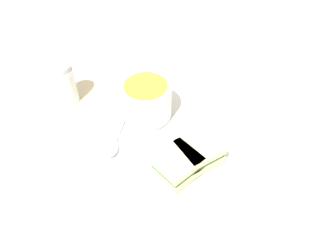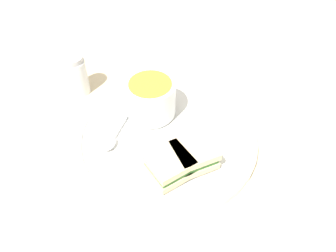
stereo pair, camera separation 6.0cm
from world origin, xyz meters
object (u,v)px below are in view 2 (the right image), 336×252
object	(u,v)px
spoon	(111,141)
salt_shaker	(76,75)
sandwich_half_far	(196,153)
soup_bowl	(151,98)
sandwich_half_near	(170,165)

from	to	relation	value
spoon	salt_shaker	xyz separation A→B (m)	(-0.02, -0.19, 0.02)
sandwich_half_far	salt_shaker	xyz separation A→B (m)	(0.09, -0.31, 0.01)
soup_bowl	sandwich_half_near	distance (m)	0.15
sandwich_half_near	sandwich_half_far	bearing A→B (deg)	175.14
soup_bowl	sandwich_half_far	world-z (taller)	soup_bowl
soup_bowl	spoon	xyz separation A→B (m)	(0.11, 0.03, -0.03)
sandwich_half_near	sandwich_half_far	distance (m)	0.05
spoon	sandwich_half_far	size ratio (longest dim) A/B	1.15
sandwich_half_near	salt_shaker	distance (m)	0.31
salt_shaker	sandwich_half_far	bearing A→B (deg)	105.39
spoon	sandwich_half_near	world-z (taller)	sandwich_half_near
soup_bowl	salt_shaker	world-z (taller)	soup_bowl
sandwich_half_far	salt_shaker	size ratio (longest dim) A/B	0.87
soup_bowl	sandwich_half_near	bearing A→B (deg)	69.72
soup_bowl	salt_shaker	size ratio (longest dim) A/B	1.08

